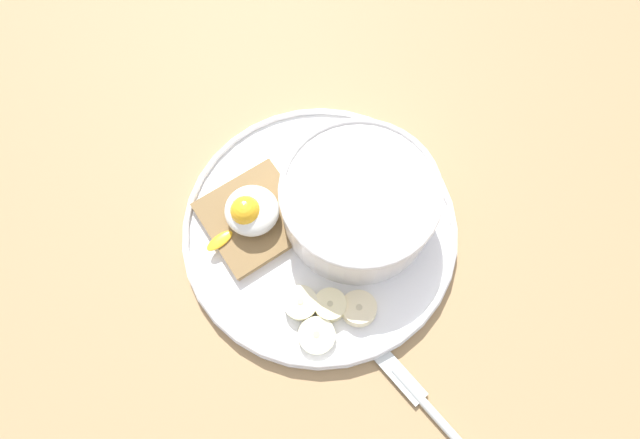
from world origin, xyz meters
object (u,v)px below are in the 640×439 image
banana_slice_right (316,335)px  poached_egg (250,211)px  toast_slice (254,218)px  banana_slice_back (359,308)px  oatmeal_bowl (359,202)px  banana_slice_front (301,303)px  knife (423,402)px  banana_slice_left (330,305)px

banana_slice_right → poached_egg: bearing=153.7°
toast_slice → poached_egg: 2.02cm
banana_slice_back → banana_slice_right: bearing=-113.6°
oatmeal_bowl → banana_slice_back: oatmeal_bowl is taller
banana_slice_front → knife: (13.62, -0.82, -1.30)cm
oatmeal_bowl → banana_slice_left: bearing=-71.8°
poached_egg → banana_slice_front: poached_egg is taller
oatmeal_bowl → banana_slice_back: bearing=-55.9°
oatmeal_bowl → banana_slice_front: 10.72cm
poached_egg → banana_slice_front: (8.62, -4.11, -1.92)cm
banana_slice_back → banana_slice_left: bearing=-151.5°
banana_slice_front → toast_slice: bearing=153.4°
toast_slice → knife: bearing=-13.0°
toast_slice → poached_egg: size_ratio=1.48×
toast_slice → knife: toast_slice is taller
toast_slice → banana_slice_front: (8.57, -4.29, 0.09)cm
banana_slice_right → knife: bearing=3.7°
toast_slice → banana_slice_right: bearing=-27.1°
toast_slice → poached_egg: bearing=-105.5°
oatmeal_bowl → banana_slice_left: oatmeal_bowl is taller
poached_egg → banana_slice_left: 11.42cm
banana_slice_front → banana_slice_left: same height
poached_egg → banana_slice_front: size_ratio=2.26×
toast_slice → banana_slice_right: 12.77cm
oatmeal_bowl → poached_egg: 10.15cm
oatmeal_bowl → banana_slice_front: size_ratio=4.15×
banana_slice_back → poached_egg: bearing=173.6°
banana_slice_back → banana_slice_right: same height
banana_slice_left → toast_slice: bearing=164.9°
oatmeal_bowl → banana_slice_left: 9.83cm
banana_slice_back → knife: size_ratio=0.33×
banana_slice_right → toast_slice: bearing=152.9°
knife → banana_slice_left: bearing=169.1°
poached_egg → banana_slice_right: poached_egg is taller
poached_egg → oatmeal_bowl: bearing=38.6°
poached_egg → banana_slice_front: 9.75cm
oatmeal_bowl → banana_slice_right: bearing=-73.7°
knife → banana_slice_back: bearing=159.1°
banana_slice_front → banana_slice_left: (2.29, 1.36, 0.01)cm
banana_slice_right → oatmeal_bowl: bearing=106.3°
banana_slice_left → knife: 11.61cm
banana_slice_left → knife: size_ratio=0.26×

